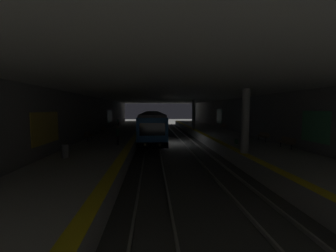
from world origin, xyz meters
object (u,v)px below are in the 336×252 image
at_px(pillar_near, 245,121).
at_px(person_waiting_near, 118,122).
at_px(bench_left_far, 223,126).
at_px(bench_right_mid, 104,129).
at_px(metro_train, 152,121).
at_px(trash_bin, 65,151).
at_px(bench_right_near, 88,135).
at_px(person_walking_mid, 118,135).
at_px(bench_right_far, 119,122).
at_px(bench_left_near, 287,142).
at_px(bench_left_mid, 263,136).
at_px(backpack_on_floor, 236,141).
at_px(pillar_far, 194,114).

xyz_separation_m(pillar_near, person_waiting_near, (21.84, 12.32, -1.42)).
xyz_separation_m(bench_left_far, bench_right_mid, (-2.91, 17.07, 0.00)).
xyz_separation_m(metro_train, trash_bin, (-22.47, 5.60, -0.55)).
xyz_separation_m(bench_right_near, person_walking_mid, (-2.81, -3.31, 0.38)).
bearing_deg(bench_right_far, bench_left_near, -146.04).
xyz_separation_m(bench_right_far, trash_bin, (-27.47, -0.73, -0.10)).
relative_size(metro_train, bench_left_mid, 21.17).
bearing_deg(bench_right_near, pillar_near, -118.26).
bearing_deg(bench_left_mid, metro_train, 32.80).
relative_size(pillar_near, metro_train, 0.13).
relative_size(bench_left_far, trash_bin, 2.00).
bearing_deg(trash_bin, person_waiting_near, 0.42).
bearing_deg(bench_left_near, bench_left_mid, 0.00).
relative_size(metro_train, backpack_on_floor, 89.99).
height_order(bench_right_near, person_waiting_near, person_waiting_near).
bearing_deg(bench_right_far, trash_bin, -178.47).
xyz_separation_m(pillar_near, bench_left_near, (1.52, -4.18, -1.75)).
bearing_deg(bench_right_far, bench_left_far, -120.41).
xyz_separation_m(backpack_on_floor, trash_bin, (-4.53, 13.15, 0.23)).
distance_m(pillar_near, trash_bin, 12.30).
distance_m(bench_right_near, backpack_on_floor, 14.21).
height_order(bench_left_near, bench_left_mid, same).
bearing_deg(metro_train, bench_left_mid, -147.20).
height_order(bench_right_far, person_walking_mid, person_walking_mid).
bearing_deg(bench_left_far, bench_right_far, 59.59).
bearing_deg(bench_right_near, trash_bin, -174.43).
height_order(metro_train, person_waiting_near, metro_train).
height_order(bench_right_near, bench_right_mid, same).
xyz_separation_m(bench_left_near, bench_left_mid, (3.69, 0.00, 0.00)).
distance_m(metro_train, bench_left_far, 11.86).
relative_size(bench_left_mid, backpack_on_floor, 4.25).
height_order(person_waiting_near, backpack_on_floor, person_waiting_near).
distance_m(pillar_near, bench_right_mid, 19.06).
bearing_deg(person_waiting_near, bench_left_far, -106.86).
distance_m(pillar_far, metro_train, 7.45).
relative_size(bench_left_mid, bench_right_far, 1.00).
xyz_separation_m(bench_right_mid, person_waiting_near, (7.91, -0.57, 0.33)).
distance_m(bench_right_far, person_walking_mid, 22.99).
relative_size(pillar_near, bench_left_far, 2.68).
bearing_deg(bench_left_near, bench_left_far, 0.00).
distance_m(bench_right_near, person_walking_mid, 4.36).
distance_m(bench_right_mid, person_walking_mid, 10.37).
bearing_deg(bench_left_near, person_waiting_near, 39.07).
bearing_deg(bench_left_far, trash_bin, 136.89).
bearing_deg(bench_left_near, metro_train, 27.82).
bearing_deg(person_walking_mid, backpack_on_floor, -91.05).
bearing_deg(person_walking_mid, trash_bin, 151.34).
bearing_deg(metro_train, bench_right_mid, 141.38).
height_order(person_walking_mid, backpack_on_floor, person_walking_mid).
relative_size(bench_left_far, bench_right_far, 1.00).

